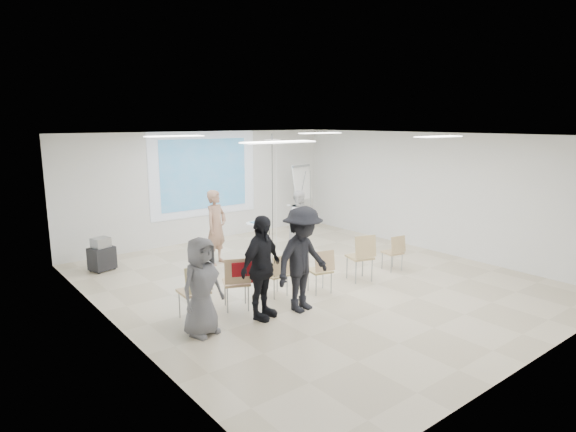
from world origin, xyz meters
TOP-DOWN VIEW (x-y plane):
  - floor at (0.00, 0.00)m, footprint 8.00×9.00m
  - ceiling at (0.00, 0.00)m, footprint 8.00×9.00m
  - wall_back at (0.00, 4.55)m, footprint 8.00×0.10m
  - wall_left at (-4.05, 0.00)m, footprint 0.10×9.00m
  - wall_right at (4.05, 0.00)m, footprint 0.10×9.00m
  - projection_halo at (0.00, 4.49)m, footprint 3.20×0.01m
  - projection_image at (0.00, 4.47)m, footprint 2.60×0.01m
  - pedestal_table at (0.46, 2.61)m, footprint 0.64×0.64m
  - player_left at (-0.92, 2.31)m, footprint 0.85×0.73m
  - player_right at (1.39, 2.04)m, footprint 0.90×0.75m
  - controller_left at (-0.74, 2.56)m, footprint 0.09×0.13m
  - controller_right at (1.21, 2.29)m, footprint 0.05×0.11m
  - chair_far_left at (-2.86, -0.36)m, footprint 0.48×0.52m
  - chair_left_mid at (-2.08, -0.39)m, footprint 0.61×0.63m
  - chair_left_inner at (-1.12, -0.31)m, footprint 0.39×0.42m
  - chair_center at (-0.36, -0.69)m, footprint 0.50×0.52m
  - chair_right_inner at (0.77, -0.68)m, footprint 0.59×0.62m
  - chair_right_far at (1.87, -0.64)m, footprint 0.44×0.46m
  - red_jacket at (-2.05, -0.53)m, footprint 0.39×0.24m
  - laptop at (-1.12, -0.22)m, footprint 0.30×0.22m
  - audience_left at (-1.94, -0.93)m, footprint 1.35×1.08m
  - audience_mid at (-1.18, -1.10)m, footprint 1.46×0.95m
  - audience_outer at (-3.02, -0.88)m, footprint 0.97×0.77m
  - flipchart_easel at (2.76, 3.62)m, footprint 0.86×0.66m
  - av_cart at (-3.20, 3.43)m, footprint 0.59×0.53m
  - ceiling_projector at (0.10, 1.49)m, footprint 0.30×0.25m
  - fluor_panel_nw at (-2.00, 2.00)m, footprint 1.20×0.30m
  - fluor_panel_ne at (2.00, 2.00)m, footprint 1.20×0.30m
  - fluor_panel_sw at (-2.00, -1.50)m, footprint 1.20×0.30m
  - fluor_panel_se at (2.00, -1.50)m, footprint 1.20×0.30m

SIDE VIEW (x-z plane):
  - floor at x=0.00m, z-range -0.10..0.00m
  - av_cart at x=-3.20m, z-range -0.03..0.72m
  - pedestal_table at x=0.46m, z-range 0.04..0.80m
  - laptop at x=-1.12m, z-range 0.43..0.45m
  - chair_right_far at x=1.87m, z-range 0.07..0.88m
  - chair_left_inner at x=-1.12m, z-range 0.07..0.89m
  - chair_center at x=-0.36m, z-range 0.08..0.95m
  - chair_left_mid at x=-2.08m, z-range 0.09..1.06m
  - chair_far_left at x=-2.86m, z-range 0.09..1.07m
  - chair_right_inner at x=0.77m, z-range 0.09..1.09m
  - red_jacket at x=-2.05m, z-range 0.53..0.91m
  - player_right at x=1.39m, z-range 0.00..1.71m
  - audience_outer at x=-3.02m, z-range 0.00..1.75m
  - player_left at x=-0.92m, z-range 0.00..1.96m
  - audience_left at x=-1.94m, z-range 0.00..2.03m
  - audience_mid at x=-1.18m, z-range 0.00..2.10m
  - controller_right at x=1.21m, z-range 1.13..1.17m
  - controller_left at x=-0.74m, z-range 1.27..1.31m
  - flipchart_easel at x=2.76m, z-range 0.47..2.47m
  - wall_back at x=0.00m, z-range 0.00..3.00m
  - wall_left at x=-4.05m, z-range 0.00..3.00m
  - wall_right at x=4.05m, z-range 0.00..3.00m
  - projection_halo at x=0.00m, z-range 0.70..3.00m
  - projection_image at x=0.00m, z-range 0.90..2.80m
  - ceiling_projector at x=0.10m, z-range 1.19..4.19m
  - fluor_panel_nw at x=-2.00m, z-range 2.96..2.98m
  - fluor_panel_ne at x=2.00m, z-range 2.96..2.98m
  - fluor_panel_sw at x=-2.00m, z-range 2.96..2.98m
  - fluor_panel_se at x=2.00m, z-range 2.96..2.98m
  - ceiling at x=0.00m, z-range 3.00..3.10m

